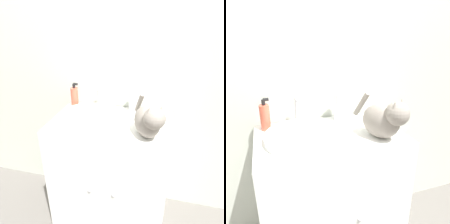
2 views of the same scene
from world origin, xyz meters
TOP-DOWN VIEW (x-y plane):
  - wall_back at (0.00, 0.54)m, footprint 6.00×0.05m
  - vanity_cabinet at (0.00, 0.25)m, footprint 0.78×0.51m
  - sink_basin at (-0.14, 0.23)m, footprint 0.40×0.40m
  - faucet at (-0.14, 0.44)m, footprint 0.21×0.10m
  - cat at (0.25, 0.11)m, footprint 0.23×0.32m
  - soap_bottle at (-0.32, 0.42)m, footprint 0.06×0.05m
  - spray_bottle at (0.12, 0.42)m, footprint 0.07×0.07m

SIDE VIEW (x-z plane):
  - vanity_cabinet at x=0.00m, z-range 0.00..0.84m
  - sink_basin at x=-0.14m, z-range 0.84..0.88m
  - faucet at x=-0.14m, z-range 0.83..1.00m
  - soap_bottle at x=-0.32m, z-range 0.83..1.01m
  - spray_bottle at x=0.12m, z-range 0.84..1.04m
  - cat at x=0.25m, z-range 0.83..1.06m
  - wall_back at x=0.00m, z-range 0.00..2.50m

